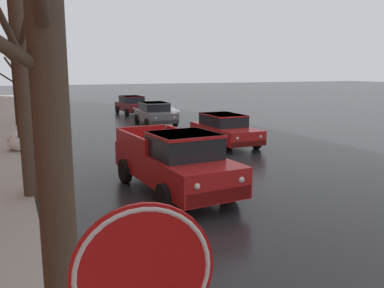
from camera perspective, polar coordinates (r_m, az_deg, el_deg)
name	(u,v)px	position (r m, az deg, el deg)	size (l,w,h in m)	color
snow_bank_near_corner_left	(32,142)	(17.89, -22.04, 0.22)	(1.91, 1.35, 0.84)	white
snow_bank_along_left_kerb	(166,112)	(30.66, -3.78, 4.66)	(2.47, 1.47, 0.62)	white
snow_bank_mid_block_left	(36,135)	(20.72, -21.48, 1.26)	(2.37, 1.43, 0.74)	white
bare_tree_at_the_corner	(52,60)	(3.45, -19.52, 11.31)	(2.99, 2.60, 6.81)	#4C3D2D
bare_tree_second_along_sidewalk	(21,72)	(10.80, -23.33, 9.52)	(2.60, 1.92, 6.86)	#4C3D2D
bare_tree_mid_block	(17,54)	(17.38, -23.84, 11.72)	(1.42, 3.11, 7.45)	#382B1E
bare_tree_far_down_block	(14,77)	(26.16, -24.21, 8.78)	(2.92, 2.83, 5.95)	#382B1E
pickup_truck_red_approaching_near_lane	(175,161)	(11.02, -2.48, -2.52)	(2.29, 5.10, 1.76)	red
sedan_red_parked_kerbside_close	(225,129)	(18.10, 4.69, 2.16)	(1.96, 4.20, 1.42)	red
sedan_grey_parked_kerbside_mid	(155,113)	(24.92, -5.34, 4.42)	(2.08, 4.05, 1.42)	slate
sedan_maroon_parked_far_down_block	(132,105)	(31.51, -8.57, 5.61)	(2.04, 4.09, 1.42)	maroon
fire_hydrant	(59,186)	(11.12, -18.58, -5.73)	(0.42, 0.22, 0.71)	red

